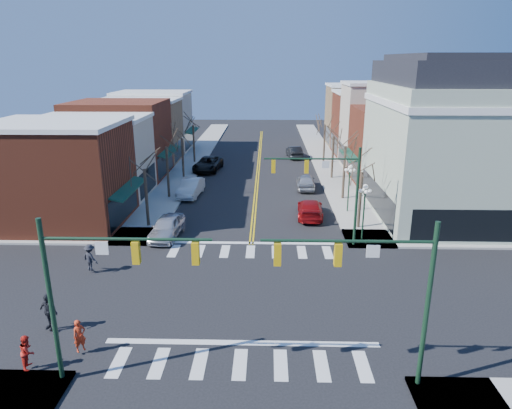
# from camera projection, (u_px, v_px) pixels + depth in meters

# --- Properties ---
(ground) EXTENTS (160.00, 160.00, 0.00)m
(ground) POSITION_uv_depth(u_px,v_px,m) (246.00, 295.00, 26.04)
(ground) COLOR black
(ground) RESTS_ON ground
(sidewalk_left) EXTENTS (3.50, 70.00, 0.15)m
(sidewalk_left) POSITION_uv_depth(u_px,v_px,m) (168.00, 194.00, 45.29)
(sidewalk_left) COLOR #9E9B93
(sidewalk_left) RESTS_ON ground
(sidewalk_right) EXTENTS (3.50, 70.00, 0.15)m
(sidewalk_right) POSITION_uv_depth(u_px,v_px,m) (344.00, 196.00, 44.86)
(sidewalk_right) COLOR #9E9B93
(sidewalk_right) RESTS_ON ground
(bldg_left_brick_a) EXTENTS (10.00, 8.50, 8.00)m
(bldg_left_brick_a) POSITION_uv_depth(u_px,v_px,m) (59.00, 176.00, 36.41)
(bldg_left_brick_a) COLOR maroon
(bldg_left_brick_a) RESTS_ON ground
(bldg_left_stucco_a) EXTENTS (10.00, 7.00, 7.50)m
(bldg_left_stucco_a) POSITION_uv_depth(u_px,v_px,m) (95.00, 159.00, 43.87)
(bldg_left_stucco_a) COLOR #B9AC99
(bldg_left_stucco_a) RESTS_ON ground
(bldg_left_brick_b) EXTENTS (10.00, 9.00, 8.50)m
(bldg_left_brick_b) POSITION_uv_depth(u_px,v_px,m) (120.00, 140.00, 51.34)
(bldg_left_brick_b) COLOR maroon
(bldg_left_brick_b) RESTS_ON ground
(bldg_left_tan) EXTENTS (10.00, 7.50, 7.80)m
(bldg_left_tan) POSITION_uv_depth(u_px,v_px,m) (140.00, 132.00, 59.30)
(bldg_left_tan) COLOR #A28159
(bldg_left_tan) RESTS_ON ground
(bldg_left_stucco_b) EXTENTS (10.00, 8.00, 8.20)m
(bldg_left_stucco_b) POSITION_uv_depth(u_px,v_px,m) (154.00, 122.00, 66.63)
(bldg_left_stucco_b) COLOR #B9AC99
(bldg_left_stucco_b) RESTS_ON ground
(bldg_right_brick_a) EXTENTS (10.00, 8.50, 8.00)m
(bldg_right_brick_a) POSITION_uv_depth(u_px,v_px,m) (401.00, 146.00, 48.98)
(bldg_right_brick_a) COLOR maroon
(bldg_right_brick_a) RESTS_ON ground
(bldg_right_stucco) EXTENTS (10.00, 7.00, 10.00)m
(bldg_right_stucco) POSITION_uv_depth(u_px,v_px,m) (384.00, 127.00, 56.06)
(bldg_right_stucco) COLOR #B9AC99
(bldg_right_stucco) RESTS_ON ground
(bldg_right_brick_b) EXTENTS (10.00, 8.00, 8.50)m
(bldg_right_brick_b) POSITION_uv_depth(u_px,v_px,m) (371.00, 124.00, 63.43)
(bldg_right_brick_b) COLOR maroon
(bldg_right_brick_b) RESTS_ON ground
(bldg_right_tan) EXTENTS (10.00, 8.00, 9.00)m
(bldg_right_tan) POSITION_uv_depth(u_px,v_px,m) (360.00, 116.00, 70.98)
(bldg_right_tan) COLOR #A28159
(bldg_right_tan) RESTS_ON ground
(victorian_corner) EXTENTS (12.25, 14.25, 13.30)m
(victorian_corner) POSITION_uv_depth(u_px,v_px,m) (454.00, 139.00, 37.43)
(victorian_corner) COLOR #A7B69E
(victorian_corner) RESTS_ON ground
(traffic_mast_near_left) EXTENTS (6.60, 0.28, 7.20)m
(traffic_mast_near_left) POSITION_uv_depth(u_px,v_px,m) (94.00, 279.00, 17.70)
(traffic_mast_near_left) COLOR #14331E
(traffic_mast_near_left) RESTS_ON ground
(traffic_mast_near_right) EXTENTS (6.60, 0.28, 7.20)m
(traffic_mast_near_right) POSITION_uv_depth(u_px,v_px,m) (381.00, 283.00, 17.43)
(traffic_mast_near_right) COLOR #14331E
(traffic_mast_near_right) RESTS_ON ground
(traffic_mast_far_right) EXTENTS (6.60, 0.28, 7.20)m
(traffic_mast_far_right) POSITION_uv_depth(u_px,v_px,m) (331.00, 183.00, 31.53)
(traffic_mast_far_right) COLOR #14331E
(traffic_mast_far_right) RESTS_ON ground
(lamppost_corner) EXTENTS (0.36, 0.36, 4.33)m
(lamppost_corner) POSITION_uv_depth(u_px,v_px,m) (364.00, 203.00, 33.04)
(lamppost_corner) COLOR #14331E
(lamppost_corner) RESTS_ON ground
(lamppost_midblock) EXTENTS (0.36, 0.36, 4.33)m
(lamppost_midblock) POSITION_uv_depth(u_px,v_px,m) (349.00, 180.00, 39.23)
(lamppost_midblock) COLOR #14331E
(lamppost_midblock) RESTS_ON ground
(tree_left_a) EXTENTS (0.24, 0.24, 4.76)m
(tree_left_a) POSITION_uv_depth(u_px,v_px,m) (147.00, 198.00, 36.01)
(tree_left_a) COLOR #382B21
(tree_left_a) RESTS_ON ground
(tree_left_b) EXTENTS (0.24, 0.24, 5.04)m
(tree_left_b) POSITION_uv_depth(u_px,v_px,m) (168.00, 173.00, 43.59)
(tree_left_b) COLOR #382B21
(tree_left_b) RESTS_ON ground
(tree_left_c) EXTENTS (0.24, 0.24, 4.55)m
(tree_left_c) POSITION_uv_depth(u_px,v_px,m) (183.00, 158.00, 51.28)
(tree_left_c) COLOR #382B21
(tree_left_c) RESTS_ON ground
(tree_left_d) EXTENTS (0.24, 0.24, 4.90)m
(tree_left_d) POSITION_uv_depth(u_px,v_px,m) (194.00, 144.00, 58.85)
(tree_left_d) COLOR #382B21
(tree_left_d) RESTS_ON ground
(tree_right_a) EXTENTS (0.24, 0.24, 4.62)m
(tree_right_a) POSITION_uv_depth(u_px,v_px,m) (360.00, 201.00, 35.62)
(tree_right_a) COLOR #382B21
(tree_right_a) RESTS_ON ground
(tree_right_b) EXTENTS (0.24, 0.24, 5.18)m
(tree_right_b) POSITION_uv_depth(u_px,v_px,m) (344.00, 173.00, 43.15)
(tree_right_b) COLOR #382B21
(tree_right_b) RESTS_ON ground
(tree_right_c) EXTENTS (0.24, 0.24, 4.83)m
(tree_right_c) POSITION_uv_depth(u_px,v_px,m) (333.00, 158.00, 50.83)
(tree_right_c) COLOR #382B21
(tree_right_c) RESTS_ON ground
(tree_right_d) EXTENTS (0.24, 0.24, 4.97)m
(tree_right_d) POSITION_uv_depth(u_px,v_px,m) (324.00, 144.00, 58.43)
(tree_right_d) COLOR #382B21
(tree_right_d) RESTS_ON ground
(car_left_near) EXTENTS (2.38, 4.97, 1.64)m
(car_left_near) POSITION_uv_depth(u_px,v_px,m) (167.00, 227.00, 34.34)
(car_left_near) COLOR silver
(car_left_near) RESTS_ON ground
(car_left_mid) EXTENTS (2.23, 5.25, 1.68)m
(car_left_mid) POSITION_uv_depth(u_px,v_px,m) (191.00, 188.00, 44.80)
(car_left_mid) COLOR silver
(car_left_mid) RESTS_ON ground
(car_left_far) EXTENTS (3.44, 6.25, 1.66)m
(car_left_far) POSITION_uv_depth(u_px,v_px,m) (208.00, 164.00, 55.03)
(car_left_far) COLOR black
(car_left_far) RESTS_ON ground
(car_right_near) EXTENTS (2.41, 5.27, 1.49)m
(car_right_near) POSITION_uv_depth(u_px,v_px,m) (310.00, 209.00, 38.79)
(car_right_near) COLOR maroon
(car_right_near) RESTS_ON ground
(car_right_mid) EXTENTS (2.05, 4.68, 1.57)m
(car_right_mid) POSITION_uv_depth(u_px,v_px,m) (306.00, 182.00, 47.27)
(car_right_mid) COLOR #B4B4B9
(car_right_mid) RESTS_ON ground
(car_right_far) EXTENTS (2.23, 4.95, 1.58)m
(car_right_far) POSITION_uv_depth(u_px,v_px,m) (294.00, 152.00, 62.38)
(car_right_far) COLOR black
(car_right_far) RESTS_ON ground
(pedestrian_red_a) EXTENTS (0.67, 0.66, 1.55)m
(pedestrian_red_a) POSITION_uv_depth(u_px,v_px,m) (80.00, 336.00, 20.61)
(pedestrian_red_a) COLOR red
(pedestrian_red_a) RESTS_ON sidewalk_left
(pedestrian_red_b) EXTENTS (0.74, 0.87, 1.54)m
(pedestrian_red_b) POSITION_uv_depth(u_px,v_px,m) (27.00, 351.00, 19.51)
(pedestrian_red_b) COLOR red
(pedestrian_red_b) RESTS_ON sidewalk_left
(pedestrian_dark_a) EXTENTS (1.19, 0.86, 1.88)m
(pedestrian_dark_a) POSITION_uv_depth(u_px,v_px,m) (49.00, 311.00, 22.31)
(pedestrian_dark_a) COLOR black
(pedestrian_dark_a) RESTS_ON sidewalk_left
(pedestrian_dark_b) EXTENTS (1.30, 1.11, 1.75)m
(pedestrian_dark_b) POSITION_uv_depth(u_px,v_px,m) (90.00, 258.00, 28.53)
(pedestrian_dark_b) COLOR black
(pedestrian_dark_b) RESTS_ON sidewalk_left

